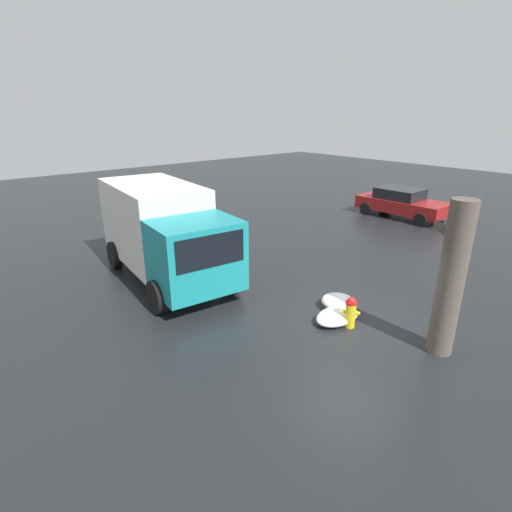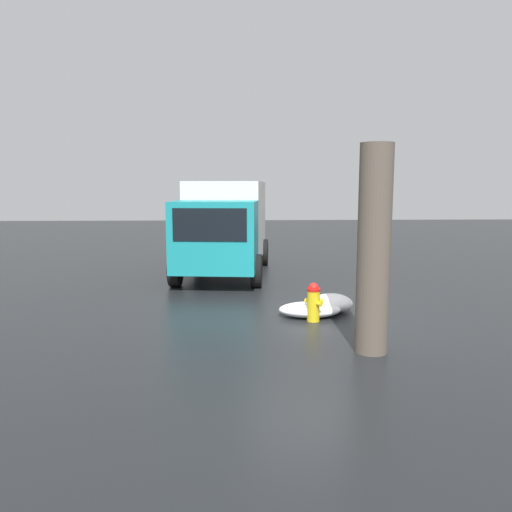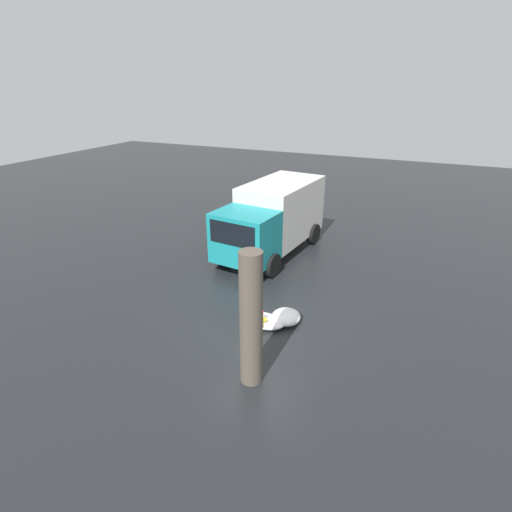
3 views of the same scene
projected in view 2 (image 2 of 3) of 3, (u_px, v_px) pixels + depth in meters
ground_plane at (313, 321)px, 10.10m from camera, size 60.00×60.00×0.00m
fire_hydrant at (314, 302)px, 10.05m from camera, size 0.43×0.38×0.79m
tree_trunk at (374, 249)px, 8.00m from camera, size 0.81×0.53×3.39m
delivery_truck at (225, 224)px, 15.38m from camera, size 5.98×3.00×2.85m
snow_pile_by_hydrant at (332, 303)px, 10.88m from camera, size 0.92×0.86×0.38m
snow_pile_curbside at (310, 310)px, 10.45m from camera, size 0.81×1.30×0.29m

